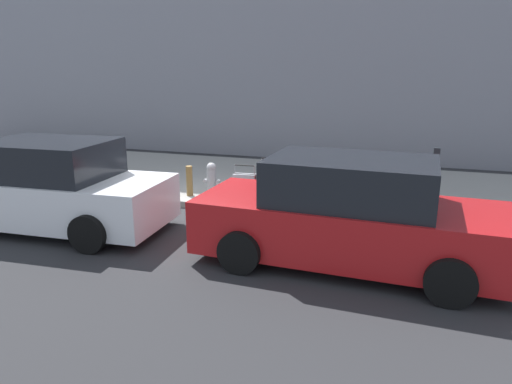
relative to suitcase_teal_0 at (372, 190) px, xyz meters
name	(u,v)px	position (x,y,z in m)	size (l,w,h in m)	color
ground_plane	(190,209)	(3.67, 0.69, -0.52)	(40.00, 40.00, 0.00)	#28282B
sidewalk_curb	(232,179)	(3.67, -1.81, -0.45)	(18.00, 5.00, 0.14)	gray
suitcase_teal_0	(372,190)	(0.00, 0.00, 0.00)	(0.37, 0.25, 1.00)	#0F606B
suitcase_black_1	(346,189)	(0.51, 0.05, 0.00)	(0.41, 0.28, 1.09)	black
suitcase_navy_2	(320,193)	(1.02, 0.11, -0.12)	(0.40, 0.23, 0.75)	navy
suitcase_olive_3	(297,185)	(1.53, 0.02, 0.00)	(0.37, 0.25, 0.96)	#59601E
suitcase_red_4	(271,185)	(2.07, 0.06, -0.04)	(0.49, 0.26, 0.94)	red
suitcase_silver_5	(245,186)	(2.68, 0.01, -0.11)	(0.50, 0.23, 0.74)	#9EA0A8
fire_hydrant	(212,178)	(3.44, 0.05, 0.01)	(0.39, 0.21, 0.75)	#99999E
bollard_post	(189,181)	(3.91, 0.20, -0.05)	(0.14, 0.14, 0.67)	brown
parking_meter	(435,170)	(-1.16, -0.20, 0.44)	(0.12, 0.09, 1.27)	slate
parked_car_red_0	(349,216)	(0.15, 2.56, 0.24)	(4.63, 2.09, 1.64)	#AD1619
parked_car_white_1	(51,188)	(5.54, 2.56, 0.24)	(4.38, 2.16, 1.64)	silver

